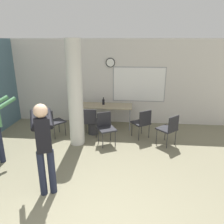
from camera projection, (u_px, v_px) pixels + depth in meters
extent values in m
cube|color=silver|center=(114.00, 82.00, 7.34)|extent=(8.00, 0.12, 2.80)
cylinder|color=black|center=(110.00, 63.00, 7.08)|extent=(0.30, 0.03, 0.30)
cylinder|color=white|center=(110.00, 63.00, 7.06)|extent=(0.26, 0.01, 0.25)
cube|color=#99999E|center=(139.00, 84.00, 7.22)|extent=(1.73, 0.01, 1.16)
cube|color=white|center=(139.00, 84.00, 7.21)|extent=(1.67, 0.02, 1.10)
cylinder|color=silver|center=(75.00, 94.00, 5.68)|extent=(0.39, 0.39, 2.80)
cube|color=tan|center=(104.00, 106.00, 7.08)|extent=(1.80, 0.67, 0.03)
cylinder|color=gray|center=(77.00, 118.00, 7.01)|extent=(0.04, 0.04, 0.70)
cylinder|color=gray|center=(130.00, 120.00, 6.86)|extent=(0.04, 0.04, 0.70)
cylinder|color=gray|center=(81.00, 113.00, 7.53)|extent=(0.04, 0.04, 0.70)
cylinder|color=gray|center=(130.00, 114.00, 7.38)|extent=(0.04, 0.04, 0.70)
cylinder|color=black|center=(103.00, 102.00, 7.12)|extent=(0.08, 0.08, 0.17)
cylinder|color=black|center=(103.00, 98.00, 7.08)|extent=(0.03, 0.03, 0.07)
cylinder|color=#38383D|center=(93.00, 128.00, 6.68)|extent=(0.31, 0.31, 0.36)
cube|color=#232328|center=(141.00, 123.00, 6.36)|extent=(0.61, 0.61, 0.04)
cube|color=#232328|center=(145.00, 118.00, 6.12)|extent=(0.34, 0.25, 0.40)
cylinder|color=#333333|center=(142.00, 127.00, 6.67)|extent=(0.02, 0.02, 0.43)
cylinder|color=#333333|center=(132.00, 129.00, 6.50)|extent=(0.02, 0.02, 0.43)
cylinder|color=#333333|center=(149.00, 131.00, 6.37)|extent=(0.02, 0.02, 0.43)
cylinder|color=#333333|center=(139.00, 134.00, 6.20)|extent=(0.02, 0.02, 0.43)
cube|color=#232328|center=(56.00, 122.00, 6.45)|extent=(0.62, 0.62, 0.04)
cube|color=#232328|center=(49.00, 116.00, 6.25)|extent=(0.32, 0.28, 0.40)
cylinder|color=#333333|center=(65.00, 129.00, 6.52)|extent=(0.02, 0.02, 0.43)
cylinder|color=#333333|center=(59.00, 126.00, 6.77)|extent=(0.02, 0.02, 0.43)
cylinder|color=#333333|center=(55.00, 132.00, 6.28)|extent=(0.02, 0.02, 0.43)
cylinder|color=#333333|center=(48.00, 129.00, 6.53)|extent=(0.02, 0.02, 0.43)
cube|color=#232328|center=(91.00, 121.00, 6.50)|extent=(0.46, 0.46, 0.04)
cube|color=#232328|center=(89.00, 116.00, 6.24)|extent=(0.40, 0.05, 0.40)
cylinder|color=#333333|center=(97.00, 126.00, 6.74)|extent=(0.02, 0.02, 0.43)
cylinder|color=#333333|center=(86.00, 126.00, 6.75)|extent=(0.02, 0.02, 0.43)
cylinder|color=#333333|center=(96.00, 131.00, 6.40)|extent=(0.02, 0.02, 0.43)
cylinder|color=#333333|center=(84.00, 131.00, 6.41)|extent=(0.02, 0.02, 0.43)
cube|color=#232328|center=(107.00, 129.00, 5.91)|extent=(0.59, 0.59, 0.04)
cube|color=#232328|center=(104.00, 119.00, 6.02)|extent=(0.37, 0.21, 0.40)
cylinder|color=#333333|center=(103.00, 141.00, 5.76)|extent=(0.02, 0.02, 0.43)
cylinder|color=#333333|center=(115.00, 139.00, 5.88)|extent=(0.02, 0.02, 0.43)
cylinder|color=#333333|center=(98.00, 136.00, 6.08)|extent=(0.02, 0.02, 0.43)
cylinder|color=#333333|center=(110.00, 134.00, 6.20)|extent=(0.02, 0.02, 0.43)
cube|color=#232328|center=(167.00, 129.00, 5.91)|extent=(0.62, 0.62, 0.04)
cube|color=#232328|center=(174.00, 124.00, 5.69)|extent=(0.31, 0.29, 0.40)
cylinder|color=#333333|center=(165.00, 133.00, 6.22)|extent=(0.02, 0.02, 0.43)
cylinder|color=#333333|center=(157.00, 136.00, 6.02)|extent=(0.02, 0.02, 0.43)
cylinder|color=#333333|center=(176.00, 137.00, 5.95)|extent=(0.02, 0.02, 0.43)
cylinder|color=#333333|center=(167.00, 141.00, 5.75)|extent=(0.02, 0.02, 0.43)
cylinder|color=#1E2338|center=(0.00, 145.00, 5.04)|extent=(0.13, 0.13, 0.86)
cylinder|color=#4C8C59|center=(5.00, 104.00, 4.93)|extent=(0.31, 0.53, 0.25)
cylinder|color=#1E2338|center=(52.00, 172.00, 4.01)|extent=(0.13, 0.13, 0.88)
cylinder|color=#1E2338|center=(42.00, 173.00, 3.96)|extent=(0.13, 0.13, 0.88)
cube|color=black|center=(43.00, 135.00, 3.75)|extent=(0.32, 0.29, 0.62)
sphere|color=#D8AD8C|center=(40.00, 111.00, 3.61)|extent=(0.24, 0.24, 0.24)
cylinder|color=black|center=(49.00, 118.00, 3.95)|extent=(0.31, 0.54, 0.25)
cylinder|color=black|center=(33.00, 120.00, 3.87)|extent=(0.31, 0.54, 0.25)
cube|color=white|center=(33.00, 115.00, 4.09)|extent=(0.09, 0.13, 0.04)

